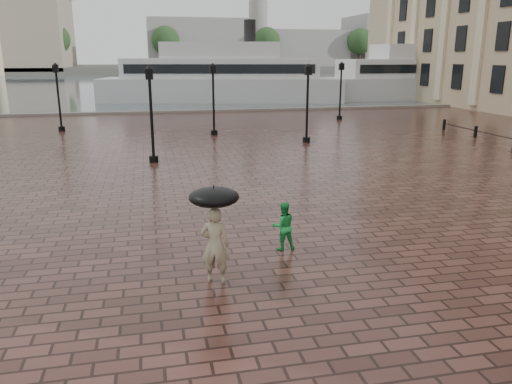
% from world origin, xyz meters
% --- Properties ---
extents(ground, '(300.00, 300.00, 0.00)m').
position_xyz_m(ground, '(0.00, 0.00, 0.00)').
color(ground, '#381F19').
rests_on(ground, ground).
extents(harbour_water, '(240.00, 240.00, 0.00)m').
position_xyz_m(harbour_water, '(0.00, 92.00, 0.00)').
color(harbour_water, '#465255').
rests_on(harbour_water, ground).
extents(quay_edge, '(80.00, 0.60, 0.30)m').
position_xyz_m(quay_edge, '(0.00, 32.00, 0.00)').
color(quay_edge, slate).
rests_on(quay_edge, ground).
extents(far_shore, '(300.00, 60.00, 2.00)m').
position_xyz_m(far_shore, '(0.00, 160.00, 1.00)').
color(far_shore, '#4C4C47').
rests_on(far_shore, ground).
extents(distant_skyline, '(102.50, 22.00, 33.00)m').
position_xyz_m(distant_skyline, '(48.14, 150.00, 9.45)').
color(distant_skyline, gray).
rests_on(distant_skyline, ground).
extents(far_trees, '(188.00, 8.00, 13.50)m').
position_xyz_m(far_trees, '(0.00, 138.00, 9.42)').
color(far_trees, '#2D2119').
rests_on(far_trees, ground).
extents(street_lamps, '(21.44, 14.44, 4.40)m').
position_xyz_m(street_lamps, '(-1.60, 17.60, 2.33)').
color(street_lamps, black).
rests_on(street_lamps, ground).
extents(adult_pedestrian, '(0.74, 0.60, 1.77)m').
position_xyz_m(adult_pedestrian, '(-4.86, -3.85, 0.88)').
color(adult_pedestrian, tan).
rests_on(adult_pedestrian, ground).
extents(child_pedestrian, '(0.63, 0.50, 1.30)m').
position_xyz_m(child_pedestrian, '(-2.85, -2.26, 0.65)').
color(child_pedestrian, green).
rests_on(child_pedestrian, ground).
extents(ferry_near, '(27.62, 11.97, 8.81)m').
position_xyz_m(ferry_near, '(2.16, 42.77, 2.65)').
color(ferry_near, '#BDBDBD').
rests_on(ferry_near, ground).
extents(ferry_far, '(26.65, 7.88, 8.63)m').
position_xyz_m(ferry_far, '(26.84, 42.01, 2.59)').
color(ferry_far, '#BDBDBD').
rests_on(ferry_far, ground).
extents(umbrella, '(1.10, 1.10, 1.16)m').
position_xyz_m(umbrella, '(-4.86, -3.85, 1.99)').
color(umbrella, black).
rests_on(umbrella, ground).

